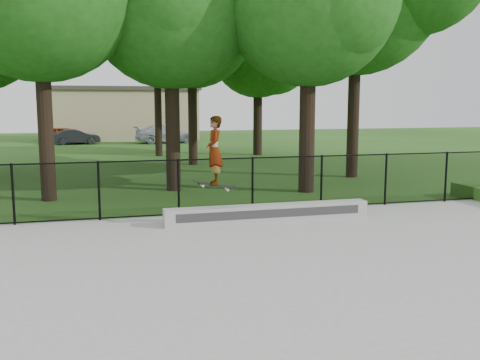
{
  "coord_description": "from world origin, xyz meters",
  "views": [
    {
      "loc": [
        -3.98,
        -7.73,
        2.98
      ],
      "look_at": [
        -0.8,
        4.2,
        1.2
      ],
      "focal_mm": 40.0,
      "sensor_mm": 36.0,
      "label": 1
    }
  ],
  "objects_px": {
    "car_c": "(166,134)",
    "skater_airborne": "(214,152)",
    "grind_ledge": "(269,213)",
    "car_b": "(76,137)",
    "car_a": "(65,135)"
  },
  "relations": [
    {
      "from": "car_a",
      "to": "car_c",
      "type": "relative_size",
      "value": 0.85
    },
    {
      "from": "skater_airborne",
      "to": "car_b",
      "type": "bearing_deg",
      "value": 98.29
    },
    {
      "from": "car_a",
      "to": "car_c",
      "type": "xyz_separation_m",
      "value": [
        7.38,
        -1.98,
        0.05
      ]
    },
    {
      "from": "grind_ledge",
      "to": "car_c",
      "type": "distance_m",
      "value": 28.04
    },
    {
      "from": "grind_ledge",
      "to": "skater_airborne",
      "type": "bearing_deg",
      "value": -173.58
    },
    {
      "from": "car_a",
      "to": "car_c",
      "type": "distance_m",
      "value": 7.64
    },
    {
      "from": "car_b",
      "to": "car_c",
      "type": "xyz_separation_m",
      "value": [
        6.47,
        -0.31,
        0.11
      ]
    },
    {
      "from": "car_c",
      "to": "skater_airborne",
      "type": "bearing_deg",
      "value": 169.0
    },
    {
      "from": "grind_ledge",
      "to": "car_c",
      "type": "relative_size",
      "value": 1.25
    },
    {
      "from": "car_b",
      "to": "skater_airborne",
      "type": "relative_size",
      "value": 1.7
    },
    {
      "from": "grind_ledge",
      "to": "skater_airborne",
      "type": "xyz_separation_m",
      "value": [
        -1.41,
        -0.16,
        1.57
      ]
    },
    {
      "from": "car_b",
      "to": "car_a",
      "type": "bearing_deg",
      "value": 20.88
    },
    {
      "from": "grind_ledge",
      "to": "car_b",
      "type": "height_order",
      "value": "car_b"
    },
    {
      "from": "car_c",
      "to": "skater_airborne",
      "type": "xyz_separation_m",
      "value": [
        -2.32,
        -28.18,
        1.18
      ]
    },
    {
      "from": "grind_ledge",
      "to": "skater_airborne",
      "type": "height_order",
      "value": "skater_airborne"
    }
  ]
}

